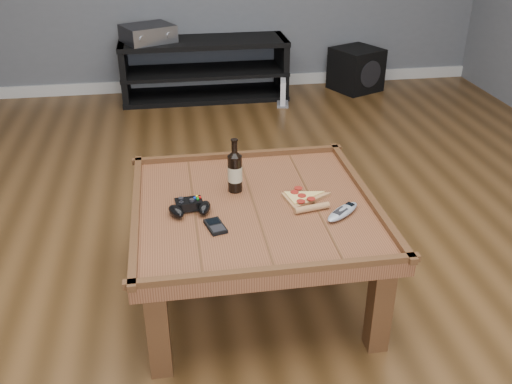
{
  "coord_description": "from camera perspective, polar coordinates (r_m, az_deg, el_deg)",
  "views": [
    {
      "loc": [
        -0.32,
        -2.04,
        1.62
      ],
      "look_at": [
        0.0,
        -0.02,
        0.52
      ],
      "focal_mm": 40.0,
      "sensor_mm": 36.0,
      "label": 1
    }
  ],
  "objects": [
    {
      "name": "subwoofer",
      "position": [
        5.28,
        9.98,
        12.0
      ],
      "size": [
        0.49,
        0.49,
        0.37
      ],
      "rotation": [
        0.0,
        0.0,
        0.43
      ],
      "color": "black",
      "rests_on": "ground"
    },
    {
      "name": "remote_control",
      "position": [
        2.32,
        8.65,
        -1.96
      ],
      "size": [
        0.19,
        0.17,
        0.03
      ],
      "rotation": [
        0.0,
        0.0,
        -0.87
      ],
      "color": "#8E949A",
      "rests_on": "coffee_table"
    },
    {
      "name": "av_receiver",
      "position": [
        4.9,
        -10.74,
        15.32
      ],
      "size": [
        0.49,
        0.45,
        0.13
      ],
      "rotation": [
        0.0,
        0.0,
        0.43
      ],
      "color": "black",
      "rests_on": "media_console"
    },
    {
      "name": "smartphone",
      "position": [
        2.22,
        -4.08,
        -3.42
      ],
      "size": [
        0.09,
        0.13,
        0.02
      ],
      "rotation": [
        0.0,
        0.0,
        0.25
      ],
      "color": "black",
      "rests_on": "coffee_table"
    },
    {
      "name": "game_console",
      "position": [
        4.83,
        2.7,
        9.79
      ],
      "size": [
        0.13,
        0.19,
        0.21
      ],
      "rotation": [
        0.0,
        0.0,
        -0.19
      ],
      "color": "gray",
      "rests_on": "ground"
    },
    {
      "name": "ground",
      "position": [
        2.62,
        -0.15,
        -9.88
      ],
      "size": [
        6.0,
        6.0,
        0.0
      ],
      "primitive_type": "plane",
      "color": "#412912",
      "rests_on": "ground"
    },
    {
      "name": "game_controller",
      "position": [
        2.32,
        -6.65,
        -1.51
      ],
      "size": [
        0.19,
        0.14,
        0.05
      ],
      "rotation": [
        0.0,
        0.0,
        0.1
      ],
      "color": "black",
      "rests_on": "coffee_table"
    },
    {
      "name": "baseboard",
      "position": [
        5.28,
        -5.28,
        10.76
      ],
      "size": [
        5.0,
        0.02,
        0.1
      ],
      "primitive_type": "cube",
      "color": "silver",
      "rests_on": "ground"
    },
    {
      "name": "media_console",
      "position": [
        4.99,
        -5.17,
        12.1
      ],
      "size": [
        1.4,
        0.45,
        0.5
      ],
      "color": "black",
      "rests_on": "ground"
    },
    {
      "name": "coffee_table",
      "position": [
        2.4,
        -0.16,
        -2.51
      ],
      "size": [
        1.03,
        1.03,
        0.48
      ],
      "color": "#572E19",
      "rests_on": "ground"
    },
    {
      "name": "beer_bottle",
      "position": [
        2.44,
        -2.12,
        2.17
      ],
      "size": [
        0.06,
        0.06,
        0.24
      ],
      "color": "black",
      "rests_on": "coffee_table"
    },
    {
      "name": "pizza_slice",
      "position": [
        2.4,
        4.74,
        -0.73
      ],
      "size": [
        0.21,
        0.3,
        0.03
      ],
      "rotation": [
        0.0,
        0.0,
        0.19
      ],
      "color": "#B88050",
      "rests_on": "coffee_table"
    }
  ]
}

